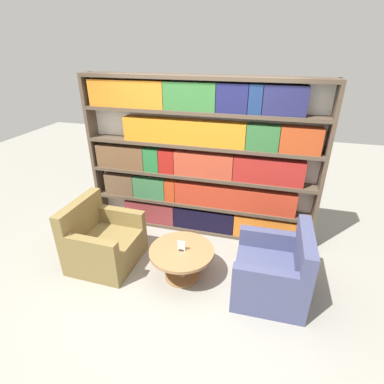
# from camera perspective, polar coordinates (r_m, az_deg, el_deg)

# --- Properties ---
(ground_plane) EXTENTS (14.00, 14.00, 0.00)m
(ground_plane) POSITION_cam_1_polar(r_m,az_deg,el_deg) (3.97, -3.46, -16.73)
(ground_plane) COLOR gray
(bookshelf) EXTENTS (3.43, 0.30, 2.35)m
(bookshelf) POSITION_cam_1_polar(r_m,az_deg,el_deg) (4.41, 1.64, 5.79)
(bookshelf) COLOR silver
(bookshelf) RESTS_ON ground_plane
(armchair_left) EXTENTS (0.84, 0.89, 0.88)m
(armchair_left) POSITION_cam_1_polar(r_m,az_deg,el_deg) (4.28, -16.65, -9.23)
(armchair_left) COLOR olive
(armchair_left) RESTS_ON ground_plane
(armchair_right) EXTENTS (0.83, 0.88, 0.88)m
(armchair_right) POSITION_cam_1_polar(r_m,az_deg,el_deg) (3.77, 15.31, -14.62)
(armchair_right) COLOR #42476B
(armchair_right) RESTS_ON ground_plane
(coffee_table) EXTENTS (0.81, 0.81, 0.42)m
(coffee_table) POSITION_cam_1_polar(r_m,az_deg,el_deg) (3.85, -1.98, -12.37)
(coffee_table) COLOR olive
(coffee_table) RESTS_ON ground_plane
(table_sign) EXTENTS (0.10, 0.06, 0.13)m
(table_sign) POSITION_cam_1_polar(r_m,az_deg,el_deg) (3.74, -2.02, -10.29)
(table_sign) COLOR black
(table_sign) RESTS_ON coffee_table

